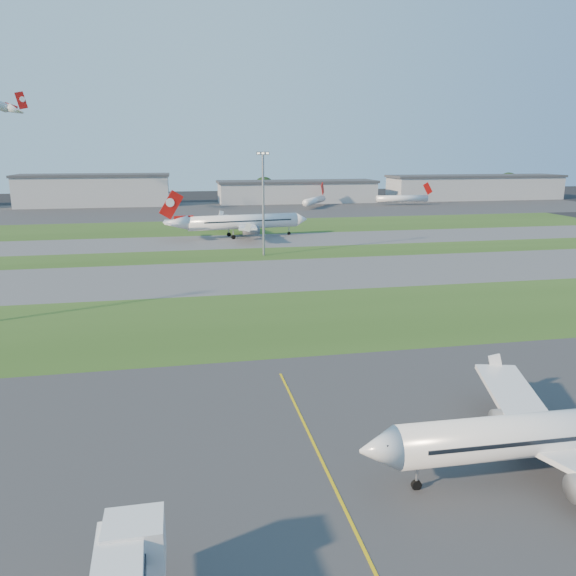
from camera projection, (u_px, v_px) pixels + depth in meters
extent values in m
plane|color=black|center=(288.00, 550.00, 37.46)|extent=(700.00, 700.00, 0.00)
cube|color=#333335|center=(288.00, 550.00, 37.46)|extent=(300.00, 70.00, 0.01)
cube|color=#2C4A18|center=(223.00, 323.00, 87.02)|extent=(300.00, 34.00, 0.01)
cube|color=#515154|center=(210.00, 277.00, 118.47)|extent=(300.00, 32.00, 0.01)
cube|color=#2C4A18|center=(204.00, 256.00, 142.29)|extent=(300.00, 18.00, 0.01)
cube|color=#515154|center=(200.00, 243.00, 163.26)|extent=(300.00, 26.00, 0.01)
cube|color=#2C4A18|center=(196.00, 228.00, 194.71)|extent=(300.00, 40.00, 0.01)
cube|color=#333335|center=(191.00, 210.00, 251.89)|extent=(400.00, 80.00, 0.01)
cube|color=gold|center=(359.00, 541.00, 38.40)|extent=(0.25, 60.00, 0.02)
cube|color=white|center=(135.00, 543.00, 32.25)|extent=(3.40, 3.00, 3.00)
cylinder|color=white|center=(557.00, 432.00, 45.32)|extent=(27.42, 3.90, 3.47)
cube|color=white|center=(516.00, 399.00, 52.56)|extent=(7.48, 14.28, 1.41)
cylinder|color=slate|center=(513.00, 419.00, 50.65)|extent=(3.86, 2.16, 2.10)
cylinder|color=white|center=(243.00, 222.00, 172.35)|extent=(34.50, 8.95, 4.34)
cube|color=#AF0E0B|center=(171.00, 205.00, 164.13)|extent=(7.39, 1.40, 8.63)
cube|color=white|center=(233.00, 220.00, 180.51)|extent=(11.12, 17.79, 1.76)
cube|color=white|center=(248.00, 227.00, 163.74)|extent=(6.95, 17.57, 1.76)
cylinder|color=slate|center=(240.00, 225.00, 179.05)|extent=(5.10, 3.25, 2.62)
cylinder|color=slate|center=(251.00, 230.00, 166.89)|extent=(5.10, 3.25, 2.62)
cube|color=#AF0E0B|center=(18.00, 83.00, 212.03)|extent=(5.80, 1.73, 6.88)
cylinder|color=white|center=(314.00, 201.00, 264.07)|extent=(16.33, 23.83, 3.20)
cube|color=#AF0E0B|center=(323.00, 189.00, 274.76)|extent=(2.96, 4.57, 6.16)
cylinder|color=white|center=(402.00, 199.00, 275.21)|extent=(26.11, 4.31, 3.20)
cube|color=#AF0E0B|center=(428.00, 188.00, 275.97)|extent=(5.18, 0.52, 6.16)
cylinder|color=gray|center=(263.00, 206.00, 140.23)|extent=(0.60, 0.60, 25.00)
cube|color=gray|center=(263.00, 153.00, 137.16)|extent=(3.20, 0.50, 0.80)
cube|color=#FFF2CC|center=(263.00, 153.00, 137.16)|extent=(2.80, 0.70, 0.35)
cube|color=#A3A7AB|center=(94.00, 191.00, 270.37)|extent=(70.00, 22.00, 14.00)
cube|color=#383A3F|center=(93.00, 175.00, 268.56)|extent=(71.40, 23.00, 1.20)
cube|color=#A3A7AB|center=(297.00, 193.00, 289.62)|extent=(80.00, 22.00, 10.00)
cube|color=#383A3F|center=(297.00, 182.00, 288.28)|extent=(81.60, 23.00, 1.20)
cube|color=#A3A7AB|center=(475.00, 188.00, 308.15)|extent=(95.00, 22.00, 12.00)
cube|color=#383A3F|center=(476.00, 176.00, 306.58)|extent=(96.90, 23.00, 1.20)
cylinder|color=black|center=(149.00, 199.00, 286.78)|extent=(1.00, 1.00, 3.60)
sphere|color=black|center=(149.00, 191.00, 285.82)|extent=(9.90, 9.90, 9.90)
cylinder|color=black|center=(264.00, 197.00, 300.83)|extent=(1.00, 1.00, 4.20)
sphere|color=black|center=(264.00, 188.00, 299.71)|extent=(11.55, 11.55, 11.55)
cylinder|color=black|center=(397.00, 195.00, 313.05)|extent=(1.00, 1.00, 3.80)
sphere|color=black|center=(398.00, 187.00, 312.04)|extent=(10.45, 10.45, 10.45)
cylinder|color=black|center=(507.00, 192.00, 329.91)|extent=(1.00, 1.00, 4.60)
sphere|color=black|center=(508.00, 183.00, 328.68)|extent=(12.65, 12.65, 12.65)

